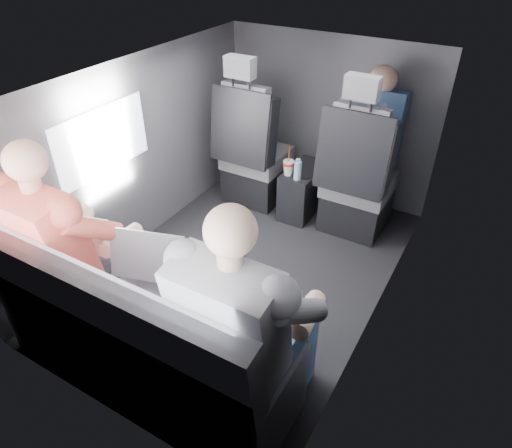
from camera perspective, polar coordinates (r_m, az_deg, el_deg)
The scene contains 20 objects.
floor at distance 3.25m, azimuth -0.96°, elevation -5.66°, with size 2.60×2.60×0.00m, color black.
ceiling at distance 2.60m, azimuth -1.25°, elevation 17.73°, with size 2.60×2.60×0.00m, color #B2B2AD.
panel_left at distance 3.37m, azimuth -14.48°, elevation 8.37°, with size 0.02×2.60×1.35m, color #56565B.
panel_right at distance 2.59m, azimuth 16.27°, elevation -0.45°, with size 0.02×2.60×1.35m, color #56565B.
panel_front at distance 3.93m, azimuth 8.96°, elevation 12.84°, with size 1.80×0.02×1.35m, color #56565B.
panel_back at distance 2.09m, azimuth -20.07°, elevation -11.11°, with size 1.80×0.02×1.35m, color #56565B.
side_window at distance 3.08m, azimuth -18.56°, elevation 9.77°, with size 0.02×0.75×0.42m, color white.
seatbelt at distance 3.20m, azimuth 12.30°, elevation 9.71°, with size 0.05×0.01×0.65m, color black.
front_seat_left at distance 3.84m, azimuth -0.35°, elevation 8.22°, with size 0.52×0.58×1.26m.
front_seat_right at distance 3.52m, azimuth 12.45°, elevation 4.78°, with size 0.52×0.58×1.26m.
center_console at distance 3.78m, azimuth 5.88°, elevation 4.18°, with size 0.24×0.48×0.41m.
rear_bench at distance 2.45m, azimuth -14.25°, elevation -13.89°, with size 1.60×0.57×0.92m.
soda_cup at distance 3.56m, azimuth 4.08°, elevation 7.12°, with size 0.09×0.09×0.26m.
water_bottle at distance 3.50m, azimuth 5.24°, elevation 6.74°, with size 0.06×0.06×0.17m.
laptop_white at distance 2.63m, azimuth -19.11°, elevation -1.64°, with size 0.34×0.35×0.22m.
laptop_silver at distance 2.38m, azimuth -11.52°, elevation -4.25°, with size 0.44×0.44×0.27m.
laptop_black at distance 2.08m, azimuth 0.85°, elevation -10.41°, with size 0.37×0.34×0.25m.
passenger_rear_left at distance 2.57m, azimuth -22.04°, elevation -2.63°, with size 0.55×0.66×1.29m.
passenger_rear_right at distance 1.98m, azimuth -1.07°, elevation -12.25°, with size 0.55×0.66×1.29m.
passenger_front_right at distance 3.59m, azimuth 14.66°, elevation 11.32°, with size 0.39×0.39×0.79m.
Camera 1 is at (1.29, -2.12, 2.10)m, focal length 32.00 mm.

